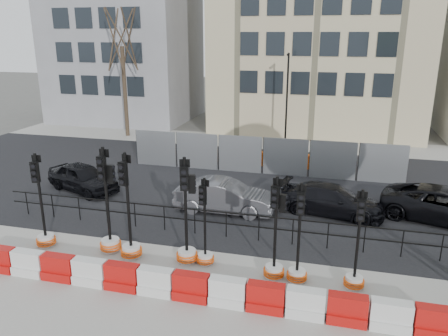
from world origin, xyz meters
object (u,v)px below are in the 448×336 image
(traffic_signal_h, at_px, (355,269))
(car_c, at_px, (332,200))
(traffic_signal_a, at_px, (44,228))
(car_a, at_px, (83,178))
(traffic_signal_d, at_px, (187,238))

(traffic_signal_h, xyz_separation_m, car_c, (-0.77, 5.49, -0.02))
(traffic_signal_a, bearing_deg, car_a, 98.68)
(traffic_signal_a, distance_m, traffic_signal_h, 10.37)
(car_c, bearing_deg, traffic_signal_d, 149.26)
(traffic_signal_a, bearing_deg, traffic_signal_h, -10.18)
(traffic_signal_d, xyz_separation_m, car_a, (-6.96, 5.19, -0.19))
(traffic_signal_a, height_order, car_c, traffic_signal_a)
(traffic_signal_h, relative_size, car_a, 0.73)
(car_c, bearing_deg, car_a, 99.82)
(traffic_signal_a, bearing_deg, traffic_signal_d, -8.00)
(traffic_signal_d, height_order, traffic_signal_h, traffic_signal_d)
(traffic_signal_a, distance_m, traffic_signal_d, 5.16)
(traffic_signal_a, height_order, car_a, traffic_signal_a)
(traffic_signal_d, height_order, car_c, traffic_signal_d)
(car_c, bearing_deg, traffic_signal_h, -162.61)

